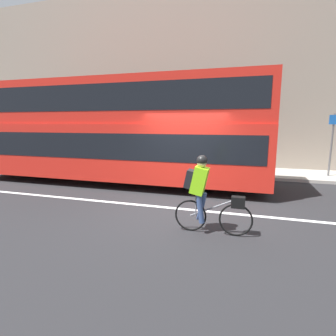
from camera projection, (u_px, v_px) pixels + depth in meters
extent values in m
plane|color=#232326|center=(173.00, 210.00, 6.74)|extent=(80.00, 80.00, 0.00)
cube|color=silver|center=(174.00, 208.00, 6.86)|extent=(50.00, 0.14, 0.01)
cube|color=#A8A399|center=(205.00, 170.00, 11.96)|extent=(60.00, 2.40, 0.12)
cube|color=gray|center=(211.00, 77.00, 12.49)|extent=(60.00, 0.30, 8.71)
cylinder|color=black|center=(205.00, 175.00, 8.86)|extent=(0.95, 0.30, 0.95)
cylinder|color=black|center=(42.00, 165.00, 10.75)|extent=(0.95, 0.30, 0.95)
cube|color=red|center=(115.00, 149.00, 9.67)|extent=(10.85, 2.46, 1.90)
cube|color=black|center=(115.00, 143.00, 9.63)|extent=(10.42, 2.48, 0.83)
cube|color=red|center=(113.00, 102.00, 9.38)|extent=(10.85, 2.36, 1.49)
cube|color=black|center=(113.00, 100.00, 9.37)|extent=(10.42, 2.38, 0.83)
torus|color=black|center=(236.00, 220.00, 5.14)|extent=(0.66, 0.04, 0.66)
torus|color=black|center=(191.00, 215.00, 5.39)|extent=(0.66, 0.04, 0.66)
cylinder|color=slate|center=(213.00, 208.00, 5.23)|extent=(0.92, 0.03, 0.45)
cylinder|color=slate|center=(196.00, 205.00, 5.32)|extent=(0.03, 0.03, 0.48)
cube|color=black|center=(238.00, 202.00, 5.07)|extent=(0.26, 0.16, 0.22)
cube|color=#8CE019|center=(200.00, 180.00, 5.21)|extent=(0.37, 0.32, 0.58)
cube|color=black|center=(190.00, 179.00, 5.27)|extent=(0.21, 0.26, 0.38)
cylinder|color=#384C7A|center=(202.00, 206.00, 5.38)|extent=(0.21, 0.11, 0.59)
cylinder|color=#384C7A|center=(200.00, 209.00, 5.21)|extent=(0.19, 0.11, 0.59)
sphere|color=tan|center=(202.00, 163.00, 5.14)|extent=(0.19, 0.19, 0.19)
sphere|color=black|center=(202.00, 161.00, 5.13)|extent=(0.21, 0.21, 0.21)
cylinder|color=#59595B|center=(331.00, 145.00, 10.24)|extent=(0.07, 0.07, 2.43)
cube|color=#1959B2|center=(334.00, 120.00, 10.03)|extent=(0.36, 0.02, 0.36)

